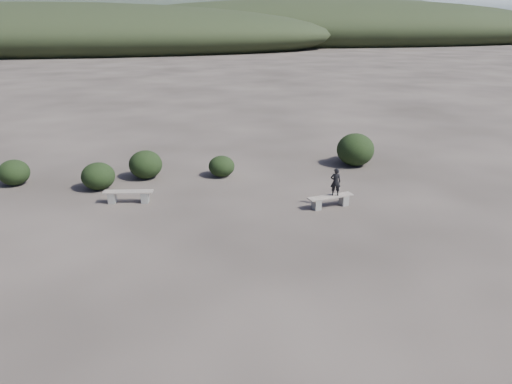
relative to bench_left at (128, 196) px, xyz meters
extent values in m
plane|color=#2C2522|center=(3.71, -6.19, -0.26)|extent=(1200.00, 1200.00, 0.00)
cube|color=slate|center=(-0.57, 0.07, -0.07)|extent=(0.28, 0.36, 0.38)
cube|color=slate|center=(0.57, -0.07, -0.07)|extent=(0.28, 0.36, 0.38)
cube|color=gray|center=(0.00, 0.00, 0.15)|extent=(1.76, 0.57, 0.05)
cube|color=slate|center=(6.38, -1.71, -0.08)|extent=(0.30, 0.36, 0.36)
cube|color=slate|center=(7.44, -1.45, -0.08)|extent=(0.30, 0.36, 0.36)
cube|color=gray|center=(6.91, -1.58, 0.12)|extent=(1.67, 0.71, 0.05)
imported|color=black|center=(7.08, -1.54, 0.63)|extent=(0.39, 0.29, 0.97)
ellipsoid|color=black|center=(-1.22, 1.70, 0.25)|extent=(1.26, 1.26, 1.03)
ellipsoid|color=black|center=(0.50, 2.81, 0.31)|extent=(1.34, 1.34, 1.15)
ellipsoid|color=black|center=(3.56, 2.55, 0.17)|extent=(1.07, 1.07, 0.86)
ellipsoid|color=black|center=(9.52, 3.17, 0.45)|extent=(1.63, 1.63, 1.43)
ellipsoid|color=black|center=(9.85, 3.80, 0.27)|extent=(1.27, 1.27, 1.06)
ellipsoid|color=black|center=(-4.53, 2.77, 0.24)|extent=(1.18, 1.18, 1.00)
ellipsoid|color=black|center=(-21.29, 83.81, 2.44)|extent=(110.00, 40.00, 12.00)
ellipsoid|color=black|center=(38.71, 103.81, 2.89)|extent=(120.00, 44.00, 14.00)
ellipsoid|color=#2A342B|center=(3.71, 153.81, 5.14)|extent=(190.00, 64.00, 24.00)
ellipsoid|color=slate|center=(73.71, 293.81, 9.64)|extent=(340.00, 110.00, 44.00)
ellipsoid|color=gray|center=(-26.29, 393.81, 12.34)|extent=(460.00, 140.00, 56.00)
camera|label=1|loc=(1.75, -17.05, 5.99)|focal=35.00mm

